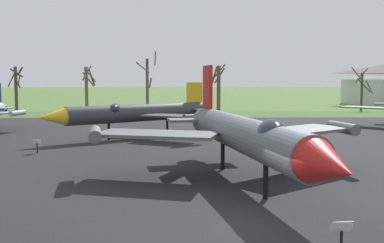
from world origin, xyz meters
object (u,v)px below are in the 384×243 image
at_px(info_placard_front_left, 342,233).
at_px(info_placard_rear_center, 37,145).
at_px(jet_fighter_front_left, 244,134).
at_px(jet_fighter_rear_center, 136,113).

xyz_separation_m(info_placard_front_left, info_placard_rear_center, (-14.55, 17.88, -0.04)).
bearing_deg(jet_fighter_front_left, info_placard_front_left, -79.07).
distance_m(jet_fighter_front_left, info_placard_front_left, 9.04).
xyz_separation_m(jet_fighter_rear_center, info_placard_rear_center, (-5.84, -8.19, -1.59)).
distance_m(info_placard_front_left, info_placard_rear_center, 23.05).
relative_size(info_placard_front_left, jet_fighter_rear_center, 0.07).
height_order(info_placard_front_left, info_placard_rear_center, info_placard_front_left).
height_order(jet_fighter_front_left, info_placard_rear_center, jet_fighter_front_left).
bearing_deg(info_placard_front_left, jet_fighter_front_left, 100.93).
xyz_separation_m(info_placard_front_left, jet_fighter_rear_center, (-8.71, 26.07, 1.54)).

